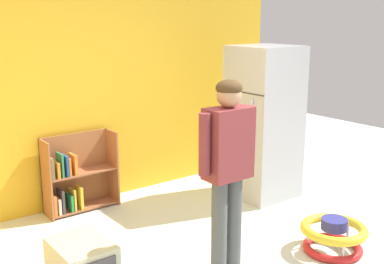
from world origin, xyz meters
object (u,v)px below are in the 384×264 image
baby_walker (333,235)px  pet_carrier (82,263)px  refrigerator (264,123)px  bookshelf (75,178)px  standing_person (228,161)px

baby_walker → pet_carrier: bearing=156.8°
refrigerator → pet_carrier: 2.74m
baby_walker → bookshelf: bearing=121.9°
baby_walker → pet_carrier: 2.24m
refrigerator → pet_carrier: refrigerator is taller
refrigerator → standing_person: refrigerator is taller
bookshelf → baby_walker: bearing=-58.1°
pet_carrier → refrigerator: bearing=12.0°
refrigerator → pet_carrier: size_ratio=3.22×
bookshelf → baby_walker: 2.77m
standing_person → baby_walker: standing_person is taller
pet_carrier → standing_person: bearing=-28.8°
standing_person → refrigerator: bearing=35.8°
standing_person → bookshelf: bearing=102.1°
bookshelf → standing_person: bearing=-77.9°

